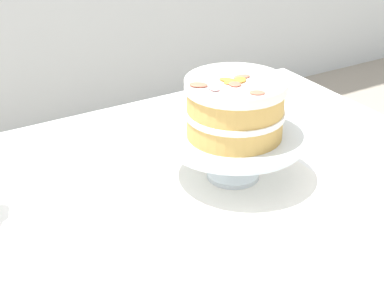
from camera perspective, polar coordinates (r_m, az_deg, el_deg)
dining_table at (r=1.23m, az=-2.38°, el=-10.06°), size 1.40×1.00×0.74m
linen_napkin at (r=1.30m, az=3.80°, el=-3.07°), size 0.32×0.32×0.00m
cake_stand at (r=1.26m, az=3.91°, el=0.14°), size 0.29×0.29×0.10m
layer_cake at (r=1.23m, az=4.02°, el=3.39°), size 0.20×0.20×0.13m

